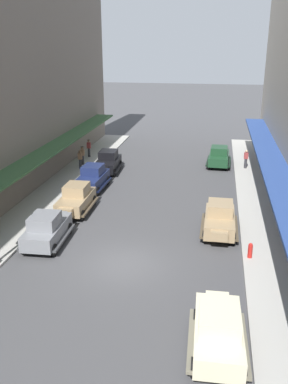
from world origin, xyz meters
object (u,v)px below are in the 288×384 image
object	(u,v)px
fire_hydrant	(250,250)
parked_car_6	(47,228)
parked_car_5	(220,218)
pedestrian_3	(80,159)
pedestrian_4	(82,155)
parked_car_1	(219,156)
parked_car_4	(108,161)
pedestrian_2	(283,215)
pedestrian_0	(246,159)
pedestrian_1	(89,148)
parked_car_2	(218,330)
parked_car_3	(92,177)
parked_car_0	(76,198)

from	to	relation	value
fire_hydrant	parked_car_6	bearing A→B (deg)	-179.81
parked_car_5	fire_hydrant	distance (m)	3.48
pedestrian_3	pedestrian_4	size ratio (longest dim) A/B	0.98
parked_car_1	pedestrian_4	bearing A→B (deg)	-169.63
parked_car_4	fire_hydrant	xyz separation A→B (m)	(11.22, -14.07, -0.38)
pedestrian_2	pedestrian_4	distance (m)	19.61
pedestrian_0	pedestrian_1	bearing A→B (deg)	174.65
parked_car_2	parked_car_5	world-z (taller)	same
parked_car_4	parked_car_5	distance (m)	14.62
parked_car_2	pedestrian_0	xyz separation A→B (m)	(2.18, 24.03, 0.05)
pedestrian_0	pedestrian_3	bearing A→B (deg)	-169.34
parked_car_3	parked_car_6	distance (m)	9.44
parked_car_0	parked_car_5	size ratio (longest dim) A/B	1.00
parked_car_1	pedestrian_3	bearing A→B (deg)	-163.70
pedestrian_4	parked_car_0	bearing A→B (deg)	-74.40
parked_car_3	pedestrian_1	world-z (taller)	parked_car_3
pedestrian_0	parked_car_2	bearing A→B (deg)	-95.18
parked_car_0	pedestrian_2	xyz separation A→B (m)	(13.12, -0.68, 0.05)
parked_car_6	pedestrian_3	xyz separation A→B (m)	(-2.69, 14.14, 0.05)
parked_car_3	pedestrian_3	distance (m)	5.32
parked_car_6	pedestrian_3	world-z (taller)	parked_car_6
fire_hydrant	pedestrian_1	bearing A→B (deg)	127.97
parked_car_5	pedestrian_4	xyz separation A→B (m)	(-12.35, 12.31, 0.07)
parked_car_1	fire_hydrant	distance (m)	17.70
parked_car_1	pedestrian_1	xyz separation A→B (m)	(-12.45, 0.58, 0.07)
parked_car_4	parked_car_3	bearing A→B (deg)	-90.25
parked_car_3	pedestrian_2	distance (m)	14.37
parked_car_4	pedestrian_0	distance (m)	12.13
fire_hydrant	pedestrian_4	world-z (taller)	pedestrian_4
parked_car_3	pedestrian_2	size ratio (longest dim) A/B	2.62
parked_car_3	pedestrian_2	xyz separation A→B (m)	(13.37, -5.27, 0.05)
parked_car_0	fire_hydrant	world-z (taller)	parked_car_0
parked_car_0	parked_car_4	distance (m)	9.26
parked_car_6	pedestrian_4	xyz separation A→B (m)	(-2.89, 15.41, 0.07)
parked_car_5	fire_hydrant	xyz separation A→B (m)	(1.59, -3.07, -0.38)
parked_car_2	parked_car_5	xyz separation A→B (m)	(-0.01, 10.30, 0.00)
parked_car_4	pedestrian_2	size ratio (longest dim) A/B	2.63
parked_car_1	parked_car_5	size ratio (longest dim) A/B	1.01
parked_car_4	pedestrian_1	bearing A→B (deg)	125.86
pedestrian_1	parked_car_3	bearing A→B (deg)	-71.42
parked_car_3	pedestrian_3	bearing A→B (deg)	118.08
fire_hydrant	pedestrian_4	distance (m)	20.76
parked_car_2	pedestrian_0	distance (m)	24.13
parked_car_5	parked_car_0	bearing A→B (deg)	169.44
parked_car_2	pedestrian_4	size ratio (longest dim) A/B	2.57
parked_car_1	parked_car_6	size ratio (longest dim) A/B	1.00
fire_hydrant	parked_car_3	bearing A→B (deg)	140.08
parked_car_3	fire_hydrant	bearing A→B (deg)	-39.92
parked_car_1	parked_car_5	world-z (taller)	same
parked_car_6	pedestrian_4	distance (m)	15.68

